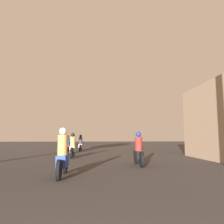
% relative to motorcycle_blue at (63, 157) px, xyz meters
% --- Properties ---
extents(motorcycle_blue, '(0.60, 1.93, 1.58)m').
position_rel_motorcycle_blue_xyz_m(motorcycle_blue, '(0.00, 0.00, 0.00)').
color(motorcycle_blue, black).
rests_on(motorcycle_blue, ground_plane).
extents(motorcycle_black, '(0.60, 1.95, 1.52)m').
position_rel_motorcycle_blue_xyz_m(motorcycle_black, '(2.98, 2.57, -0.03)').
color(motorcycle_black, black).
rests_on(motorcycle_black, ground_plane).
extents(motorcycle_silver, '(0.60, 1.92, 1.53)m').
position_rel_motorcycle_blue_xyz_m(motorcycle_silver, '(-0.41, 6.61, -0.02)').
color(motorcycle_silver, black).
rests_on(motorcycle_silver, ground_plane).
extents(motorcycle_red, '(0.60, 2.10, 1.44)m').
position_rel_motorcycle_blue_xyz_m(motorcycle_red, '(-1.19, 9.95, -0.05)').
color(motorcycle_red, black).
rests_on(motorcycle_red, ground_plane).
extents(motorcycle_white, '(0.60, 2.04, 1.49)m').
position_rel_motorcycle_blue_xyz_m(motorcycle_white, '(-0.44, 13.38, -0.04)').
color(motorcycle_white, black).
rests_on(motorcycle_white, ground_plane).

